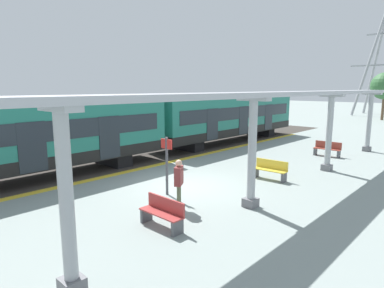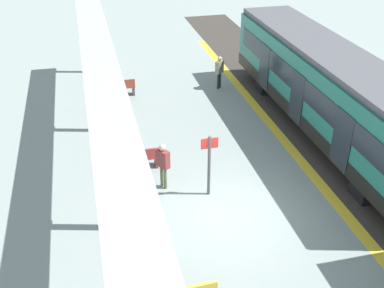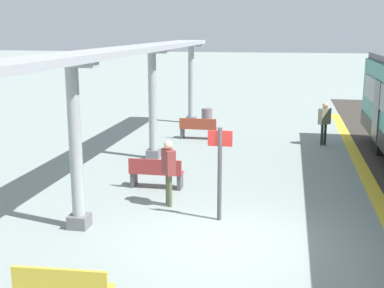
% 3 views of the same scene
% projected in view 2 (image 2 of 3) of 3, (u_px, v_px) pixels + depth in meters
% --- Properties ---
extents(ground_plane, '(176.00, 176.00, 0.00)m').
position_uv_depth(ground_plane, '(229.00, 215.00, 14.73)').
color(ground_plane, gray).
extents(tactile_edge_strip, '(0.42, 34.62, 0.01)m').
position_uv_depth(tactile_edge_strip, '(333.00, 199.00, 15.45)').
color(tactile_edge_strip, yellow).
rests_on(tactile_edge_strip, ground).
extents(trackbed, '(3.20, 46.62, 0.01)m').
position_uv_depth(trackbed, '(382.00, 191.00, 15.82)').
color(trackbed, '#38332D').
rests_on(trackbed, ground).
extents(train_near_carriage, '(2.65, 14.04, 3.48)m').
position_uv_depth(train_near_carriage, '(328.00, 91.00, 18.57)').
color(train_near_carriage, '#1F7060').
rests_on(train_near_carriage, ground).
extents(canopy_pillar_nearest, '(1.10, 0.44, 3.70)m').
position_uv_depth(canopy_pillar_nearest, '(92.00, 38.00, 24.43)').
color(canopy_pillar_nearest, slate).
rests_on(canopy_pillar_nearest, ground).
extents(canopy_pillar_second, '(1.10, 0.44, 3.70)m').
position_uv_depth(canopy_pillar_second, '(101.00, 89.00, 18.65)').
color(canopy_pillar_second, slate).
rests_on(canopy_pillar_second, ground).
extents(canopy_pillar_third, '(1.10, 0.44, 3.70)m').
position_uv_depth(canopy_pillar_third, '(116.00, 176.00, 13.26)').
color(canopy_pillar_third, slate).
rests_on(canopy_pillar_third, ground).
extents(canopy_beam, '(1.20, 27.50, 0.16)m').
position_uv_depth(canopy_beam, '(111.00, 117.00, 12.23)').
color(canopy_beam, '#A8AAB2').
rests_on(canopy_beam, canopy_pillar_nearest).
extents(bench_near_end, '(1.50, 0.45, 0.86)m').
position_uv_depth(bench_near_end, '(119.00, 88.00, 22.39)').
color(bench_near_end, '#A03F29').
rests_on(bench_near_end, ground).
extents(bench_far_end, '(1.50, 0.44, 0.86)m').
position_uv_depth(bench_far_end, '(138.00, 159.00, 16.80)').
color(bench_far_end, '#A13331').
rests_on(bench_far_end, ground).
extents(trash_bin, '(0.48, 0.48, 0.92)m').
position_uv_depth(trash_bin, '(115.00, 71.00, 24.22)').
color(trash_bin, slate).
rests_on(trash_bin, ground).
extents(platform_info_sign, '(0.56, 0.10, 2.20)m').
position_uv_depth(platform_info_sign, '(209.00, 160.00, 15.04)').
color(platform_info_sign, '#4C4C51').
rests_on(platform_info_sign, ground).
extents(passenger_waiting_near_edge, '(0.50, 0.47, 1.64)m').
position_uv_depth(passenger_waiting_near_edge, '(219.00, 69.00, 22.95)').
color(passenger_waiting_near_edge, black).
rests_on(passenger_waiting_near_edge, ground).
extents(passenger_by_the_benches, '(0.45, 0.53, 1.68)m').
position_uv_depth(passenger_by_the_benches, '(163.00, 161.00, 15.52)').
color(passenger_by_the_benches, '#535C41').
rests_on(passenger_by_the_benches, ground).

